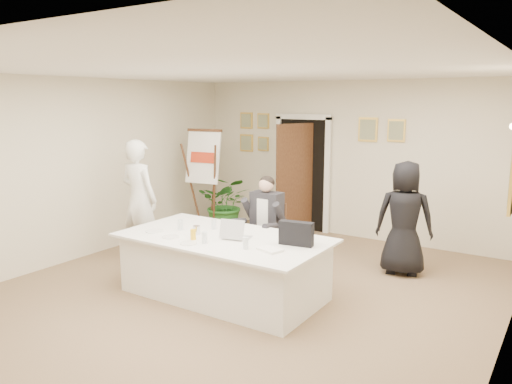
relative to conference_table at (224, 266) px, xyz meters
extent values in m
plane|color=brown|center=(0.16, 0.04, -0.39)|extent=(7.00, 7.00, 0.00)
cube|color=white|center=(0.16, 0.04, 2.41)|extent=(6.00, 7.00, 0.02)
cube|color=beige|center=(0.16, 3.54, 1.01)|extent=(6.00, 0.10, 2.80)
cube|color=beige|center=(-2.84, 0.04, 1.01)|extent=(0.10, 7.00, 2.80)
cube|color=beige|center=(3.16, 0.04, 1.01)|extent=(0.10, 7.00, 2.80)
cube|color=black|center=(-0.74, 3.51, 0.66)|extent=(0.92, 0.06, 2.10)
cube|color=white|center=(-1.26, 3.48, 0.66)|extent=(0.10, 0.06, 2.20)
cube|color=white|center=(-0.22, 3.48, 0.66)|extent=(0.10, 0.06, 2.20)
cube|color=#381E12|center=(-0.69, 3.09, 0.64)|extent=(0.33, 0.81, 2.02)
cube|color=silver|center=(0.00, 0.00, -0.02)|extent=(2.44, 1.22, 0.75)
cube|color=silver|center=(0.00, 0.00, 0.37)|extent=(2.62, 1.40, 0.03)
cube|color=white|center=(-2.05, 2.12, 1.05)|extent=(0.68, 0.29, 0.93)
imported|color=white|center=(-2.04, 0.54, 0.54)|extent=(0.69, 0.47, 1.87)
imported|color=black|center=(1.65, 2.04, 0.42)|extent=(0.90, 0.70, 1.63)
imported|color=#236020|center=(-1.84, 2.54, 0.14)|extent=(1.20, 1.12, 1.06)
cube|color=black|center=(0.94, 0.16, 0.52)|extent=(0.42, 0.17, 0.28)
cube|color=white|center=(0.80, -0.19, 0.40)|extent=(0.32, 0.26, 0.03)
cylinder|color=white|center=(-0.89, -0.31, 0.39)|extent=(0.26, 0.26, 0.01)
cylinder|color=white|center=(-0.52, -0.40, 0.39)|extent=(0.23, 0.23, 0.01)
cylinder|color=white|center=(-0.15, -0.49, 0.39)|extent=(0.25, 0.25, 0.01)
cylinder|color=silver|center=(-0.66, -0.06, 0.45)|extent=(0.08, 0.08, 0.14)
cylinder|color=silver|center=(-0.01, -0.37, 0.45)|extent=(0.07, 0.07, 0.14)
cylinder|color=silver|center=(0.53, -0.29, 0.45)|extent=(0.08, 0.08, 0.14)
cylinder|color=silver|center=(-0.32, 0.22, 0.45)|extent=(0.07, 0.07, 0.14)
cylinder|color=#EBB013|center=(-0.22, -0.32, 0.45)|extent=(0.09, 0.09, 0.13)
cylinder|color=silver|center=(-0.35, -0.10, 0.44)|extent=(0.12, 0.12, 0.11)
camera|label=1|loc=(3.63, -4.83, 2.07)|focal=35.00mm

